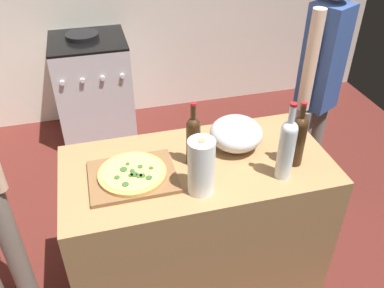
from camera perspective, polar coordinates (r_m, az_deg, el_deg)
The scene contains 11 objects.
ground_plane at distance 3.22m, azimuth -1.65°, elevation -7.09°, with size 4.67×3.36×0.02m, color #511E19.
counter at distance 2.31m, azimuth 0.65°, elevation -11.93°, with size 1.31×0.65×0.93m, color #9E7247.
cutting_board at distance 1.92m, azimuth -8.26°, elevation -4.51°, with size 0.40×0.32×0.02m, color brown.
pizza at distance 1.91m, azimuth -8.31°, elevation -4.04°, with size 0.32×0.32×0.03m.
mixing_bowl at distance 2.07m, azimuth 6.16°, elevation 1.46°, with size 0.27×0.27×0.16m.
paper_towel_roll at distance 1.76m, azimuth 1.30°, elevation -3.19°, with size 0.12×0.12×0.27m.
wine_bottle_green at distance 1.98m, azimuth 14.53°, elevation 0.81°, with size 0.07×0.07×0.34m.
wine_bottle_clear at distance 1.87m, azimuth 13.06°, elevation -0.36°, with size 0.08×0.08×0.39m.
wine_bottle_amber at distance 1.92m, azimuth 0.18°, elevation 0.77°, with size 0.07×0.07×0.33m.
stove at distance 3.76m, azimuth -13.46°, elevation 7.47°, with size 0.63×0.61×0.96m.
person_in_red at distance 2.68m, azimuth 17.16°, elevation 7.71°, with size 0.33×0.27×1.72m.
Camera 1 is at (-0.52, -0.94, 2.16)m, focal length 38.31 mm.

